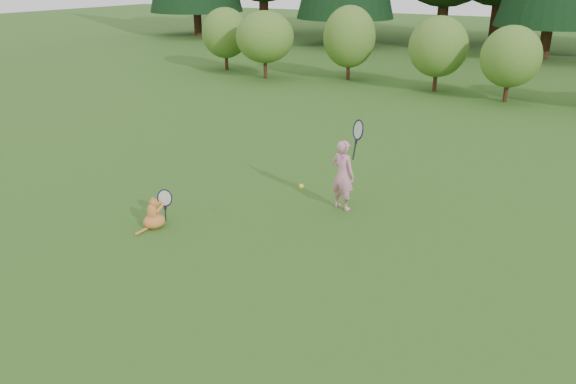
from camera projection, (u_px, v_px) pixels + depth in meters
The scene contains 5 objects.
ground at pixel (250, 249), 8.55m from camera, with size 100.00×100.00×0.00m, color #265217.
shrub_row at pixel (470, 54), 18.47m from camera, with size 28.00×3.00×2.80m, color #4A6B21, non-canonical shape.
child at pixel (343, 173), 9.77m from camera, with size 0.74×0.50×1.89m.
cat at pixel (154, 212), 9.18m from camera, with size 0.52×0.74×0.72m.
tennis_ball at pixel (301, 186), 7.66m from camera, with size 0.07×0.07×0.07m.
Camera 1 is at (4.35, -6.30, 3.95)m, focal length 35.00 mm.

